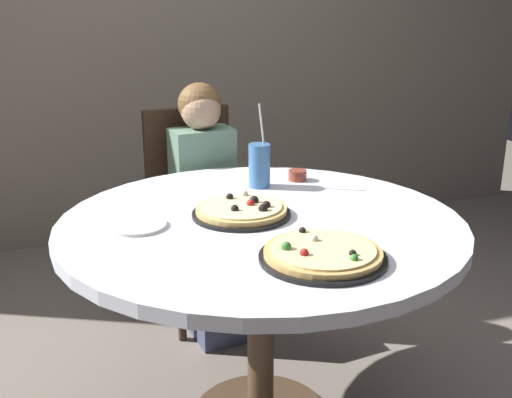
% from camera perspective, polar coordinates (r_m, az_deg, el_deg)
% --- Properties ---
extents(dining_table, '(1.28, 1.28, 0.75)m').
position_cam_1_polar(dining_table, '(1.95, 0.47, -4.37)').
color(dining_table, silver).
rests_on(dining_table, ground_plane).
extents(chair_wooden, '(0.45, 0.45, 0.95)m').
position_cam_1_polar(chair_wooden, '(2.80, -5.66, -0.29)').
color(chair_wooden, '#382619').
rests_on(chair_wooden, ground_plane).
extents(diner_child, '(0.29, 0.42, 1.08)m').
position_cam_1_polar(diner_child, '(2.65, -4.33, -2.35)').
color(diner_child, '#3F4766').
rests_on(diner_child, ground_plane).
extents(pizza_veggie, '(0.32, 0.32, 0.05)m').
position_cam_1_polar(pizza_veggie, '(1.94, -1.34, -1.09)').
color(pizza_veggie, black).
rests_on(pizza_veggie, dining_table).
extents(pizza_cheese, '(0.34, 0.34, 0.05)m').
position_cam_1_polar(pizza_cheese, '(1.62, 6.24, -5.14)').
color(pizza_cheese, black).
rests_on(pizza_cheese, dining_table).
extents(soda_cup, '(0.08, 0.08, 0.31)m').
position_cam_1_polar(soda_cup, '(2.24, 0.32, 3.17)').
color(soda_cup, '#3F72B2').
rests_on(soda_cup, dining_table).
extents(sauce_bowl, '(0.07, 0.07, 0.04)m').
position_cam_1_polar(sauce_bowl, '(2.34, 3.89, 2.23)').
color(sauce_bowl, brown).
rests_on(sauce_bowl, dining_table).
extents(plate_small, '(0.18, 0.18, 0.01)m').
position_cam_1_polar(plate_small, '(1.89, -11.05, -2.42)').
color(plate_small, white).
rests_on(plate_small, dining_table).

